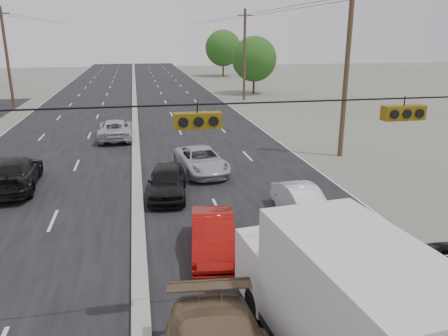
{
  "coord_description": "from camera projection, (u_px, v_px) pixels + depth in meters",
  "views": [
    {
      "loc": [
        0.21,
        -9.38,
        7.25
      ],
      "look_at": [
        3.46,
        6.8,
        2.2
      ],
      "focal_mm": 35.0,
      "sensor_mm": 36.0,
      "label": 1
    }
  ],
  "objects": [
    {
      "name": "utility_pole_right_b",
      "position": [
        346.0,
        73.0,
        25.8
      ],
      "size": [
        1.6,
        0.3,
        10.0
      ],
      "color": "#422D1E",
      "rests_on": "ground"
    },
    {
      "name": "box_truck",
      "position": [
        340.0,
        304.0,
        9.32
      ],
      "size": [
        3.0,
        6.89,
        3.4
      ],
      "rotation": [
        0.0,
        0.0,
        0.1
      ],
      "color": "black",
      "rests_on": "ground"
    },
    {
      "name": "queue_car_c",
      "position": [
        201.0,
        161.0,
        23.8
      ],
      "size": [
        2.79,
        5.06,
        1.34
      ],
      "primitive_type": "imported",
      "rotation": [
        0.0,
        0.0,
        0.12
      ],
      "color": "#B0B2B8",
      "rests_on": "ground"
    },
    {
      "name": "road_surface",
      "position": [
        135.0,
        119.0,
        39.0
      ],
      "size": [
        20.0,
        160.0,
        0.02
      ],
      "primitive_type": "cube",
      "color": "black",
      "rests_on": "ground"
    },
    {
      "name": "oncoming_near",
      "position": [
        13.0,
        173.0,
        21.18
      ],
      "size": [
        2.64,
        5.69,
        1.61
      ],
      "primitive_type": "imported",
      "rotation": [
        0.0,
        0.0,
        3.21
      ],
      "color": "black",
      "rests_on": "ground"
    },
    {
      "name": "tree_right_far",
      "position": [
        223.0,
        48.0,
        78.06
      ],
      "size": [
        6.4,
        6.4,
        8.16
      ],
      "color": "#382619",
      "rests_on": "ground"
    },
    {
      "name": "tree_right_mid",
      "position": [
        254.0,
        59.0,
        54.62
      ],
      "size": [
        5.6,
        5.6,
        7.14
      ],
      "color": "#382619",
      "rests_on": "ground"
    },
    {
      "name": "utility_pole_left_c",
      "position": [
        7.0,
        57.0,
        44.53
      ],
      "size": [
        1.6,
        0.3,
        10.0
      ],
      "color": "#422D1E",
      "rests_on": "ground"
    },
    {
      "name": "queue_car_a",
      "position": [
        167.0,
        182.0,
        20.21
      ],
      "size": [
        2.17,
        4.4,
        1.44
      ],
      "primitive_type": "imported",
      "rotation": [
        0.0,
        0.0,
        -0.11
      ],
      "color": "black",
      "rests_on": "ground"
    },
    {
      "name": "oncoming_far",
      "position": [
        115.0,
        129.0,
        31.43
      ],
      "size": [
        2.4,
        5.14,
        1.42
      ],
      "primitive_type": "imported",
      "rotation": [
        0.0,
        0.0,
        3.15
      ],
      "color": "#B4B7BC",
      "rests_on": "ground"
    },
    {
      "name": "queue_car_b",
      "position": [
        303.0,
        202.0,
        17.99
      ],
      "size": [
        1.66,
        3.93,
        1.26
      ],
      "primitive_type": "imported",
      "rotation": [
        0.0,
        0.0,
        0.09
      ],
      "color": "silver",
      "rests_on": "ground"
    },
    {
      "name": "utility_pole_right_c",
      "position": [
        245.0,
        55.0,
        49.24
      ],
      "size": [
        1.6,
        0.3,
        10.0
      ],
      "color": "#422D1E",
      "rests_on": "ground"
    },
    {
      "name": "traffic_signals",
      "position": [
        193.0,
        119.0,
        9.53
      ],
      "size": [
        25.0,
        0.3,
        0.54
      ],
      "color": "black",
      "rests_on": "ground"
    },
    {
      "name": "center_median",
      "position": [
        135.0,
        118.0,
        38.97
      ],
      "size": [
        0.5,
        160.0,
        0.2
      ],
      "primitive_type": "cube",
      "color": "gray",
      "rests_on": "ground"
    },
    {
      "name": "red_sedan",
      "position": [
        213.0,
        236.0,
        14.91
      ],
      "size": [
        1.96,
        4.25,
        1.35
      ],
      "primitive_type": "imported",
      "rotation": [
        0.0,
        0.0,
        -0.13
      ],
      "color": "#960D09",
      "rests_on": "ground"
    }
  ]
}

